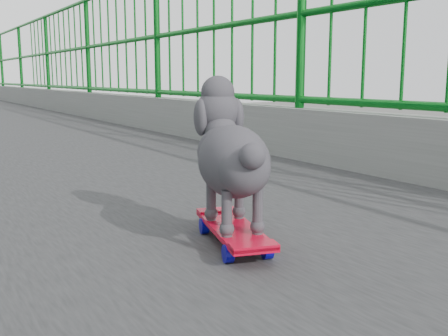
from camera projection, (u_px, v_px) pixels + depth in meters
railing at (68, 135)px, 2.45m from camera, size 3.00×24.00×1.42m
skateboard at (233, 231)px, 1.51m from camera, size 0.24×0.44×0.06m
poodle at (231, 153)px, 1.49m from camera, size 0.27×0.45×0.39m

